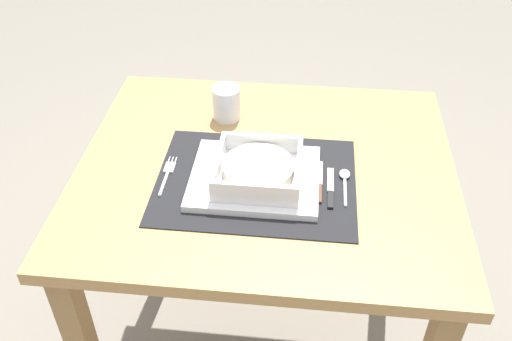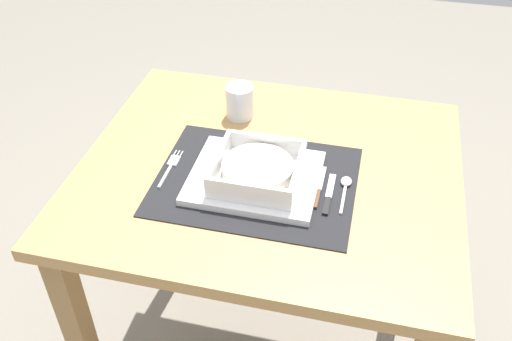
% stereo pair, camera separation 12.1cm
% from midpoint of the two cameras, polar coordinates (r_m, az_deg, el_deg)
% --- Properties ---
extents(dining_table, '(0.85, 0.73, 0.75)m').
position_cam_midpoint_polar(dining_table, '(1.34, -1.61, -3.65)').
color(dining_table, '#B2844C').
rests_on(dining_table, ground).
extents(placemat, '(0.43, 0.33, 0.00)m').
position_cam_midpoint_polar(placemat, '(1.22, -2.82, -1.15)').
color(placemat, black).
rests_on(placemat, dining_table).
extents(serving_plate, '(0.28, 0.23, 0.02)m').
position_cam_midpoint_polar(serving_plate, '(1.22, -2.95, -0.85)').
color(serving_plate, white).
rests_on(serving_plate, placemat).
extents(porridge_bowl, '(0.18, 0.18, 0.05)m').
position_cam_midpoint_polar(porridge_bowl, '(1.19, -2.66, -0.07)').
color(porridge_bowl, white).
rests_on(porridge_bowl, serving_plate).
extents(fork, '(0.02, 0.13, 0.00)m').
position_cam_midpoint_polar(fork, '(1.26, -11.61, -0.30)').
color(fork, silver).
rests_on(fork, placemat).
extents(spoon, '(0.02, 0.12, 0.01)m').
position_cam_midpoint_polar(spoon, '(1.23, 6.21, -0.87)').
color(spoon, silver).
rests_on(spoon, placemat).
extents(butter_knife, '(0.01, 0.13, 0.01)m').
position_cam_midpoint_polar(butter_knife, '(1.20, 4.69, -2.12)').
color(butter_knife, black).
rests_on(butter_knife, placemat).
extents(bread_knife, '(0.01, 0.14, 0.01)m').
position_cam_midpoint_polar(bread_knife, '(1.21, 3.58, -1.50)').
color(bread_knife, '#59331E').
rests_on(bread_knife, placemat).
extents(drinking_glass, '(0.07, 0.07, 0.08)m').
position_cam_midpoint_polar(drinking_glass, '(1.41, -5.46, 6.55)').
color(drinking_glass, white).
rests_on(drinking_glass, dining_table).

